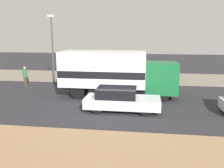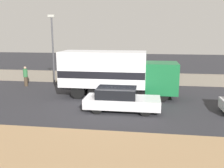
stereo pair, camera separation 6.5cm
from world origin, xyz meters
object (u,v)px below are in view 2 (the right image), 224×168
at_px(car_hatchback, 121,99).
at_px(pedestrian, 26,76).
at_px(street_lamp, 53,44).
at_px(box_truck, 114,72).

relative_size(car_hatchback, pedestrian, 2.59).
distance_m(street_lamp, car_hatchback, 10.01).
height_order(box_truck, car_hatchback, box_truck).
xyz_separation_m(street_lamp, pedestrian, (-2.21, -1.04, -2.69)).
bearing_deg(street_lamp, car_hatchback, -45.24).
bearing_deg(street_lamp, box_truck, -31.13).
height_order(car_hatchback, pedestrian, pedestrian).
height_order(street_lamp, pedestrian, street_lamp).
bearing_deg(box_truck, pedestrian, 162.74).
distance_m(street_lamp, pedestrian, 3.63).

